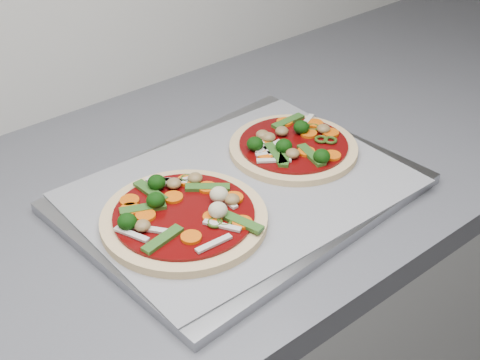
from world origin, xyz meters
TOP-DOWN VIEW (x-y plane):
  - countertop at (0.00, 1.30)m, footprint 3.60×0.60m
  - baking_tray at (-0.09, 1.23)m, footprint 0.47×0.36m
  - parchment at (-0.09, 1.23)m, footprint 0.43×0.32m
  - pizza_left at (-0.20, 1.22)m, footprint 0.21×0.21m
  - pizza_right at (0.02, 1.25)m, footprint 0.22×0.22m

SIDE VIEW (x-z plane):
  - countertop at x=0.00m, z-range 0.86..0.90m
  - baking_tray at x=-0.09m, z-range 0.90..0.91m
  - parchment at x=-0.09m, z-range 0.91..0.92m
  - pizza_right at x=0.02m, z-range 0.91..0.94m
  - pizza_left at x=-0.20m, z-range 0.91..0.94m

